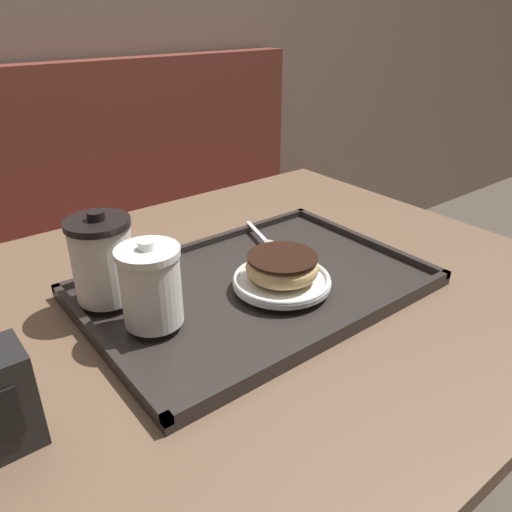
% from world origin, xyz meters
% --- Properties ---
extents(booth_bench, '(1.57, 0.44, 1.00)m').
position_xyz_m(booth_bench, '(0.10, 0.87, 0.32)').
color(booth_bench, brown).
rests_on(booth_bench, ground_plane).
extents(cafe_table, '(1.01, 0.88, 0.73)m').
position_xyz_m(cafe_table, '(0.00, 0.00, 0.56)').
color(cafe_table, brown).
rests_on(cafe_table, ground_plane).
extents(serving_tray, '(0.54, 0.36, 0.02)m').
position_xyz_m(serving_tray, '(-0.02, -0.01, 0.74)').
color(serving_tray, '#282321').
rests_on(serving_tray, cafe_table).
extents(coffee_cup_front, '(0.09, 0.09, 0.12)m').
position_xyz_m(coffee_cup_front, '(-0.21, -0.02, 0.81)').
color(coffee_cup_front, white).
rests_on(coffee_cup_front, serving_tray).
extents(coffee_cup_rear, '(0.09, 0.09, 0.14)m').
position_xyz_m(coffee_cup_rear, '(-0.23, 0.08, 0.82)').
color(coffee_cup_rear, white).
rests_on(coffee_cup_rear, serving_tray).
extents(plate_with_chocolate_donut, '(0.16, 0.16, 0.01)m').
position_xyz_m(plate_with_chocolate_donut, '(-0.00, -0.05, 0.76)').
color(plate_with_chocolate_donut, white).
rests_on(plate_with_chocolate_donut, serving_tray).
extents(donut_chocolate_glazed, '(0.11, 0.11, 0.04)m').
position_xyz_m(donut_chocolate_glazed, '(-0.00, -0.05, 0.79)').
color(donut_chocolate_glazed, '#DBB270').
rests_on(donut_chocolate_glazed, plate_with_chocolate_donut).
extents(spoon, '(0.06, 0.14, 0.01)m').
position_xyz_m(spoon, '(0.08, 0.08, 0.76)').
color(spoon, silver).
rests_on(spoon, serving_tray).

